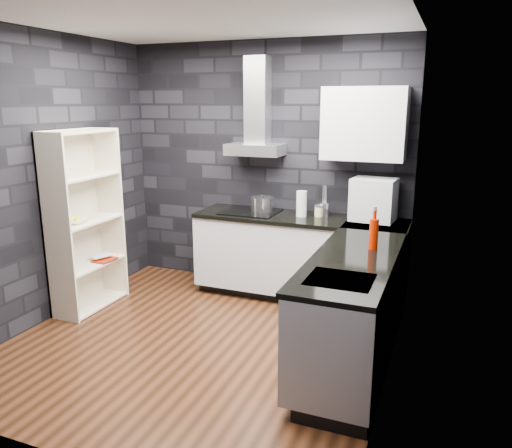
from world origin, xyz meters
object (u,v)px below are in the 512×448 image
Objects in this scene: red_bottle at (374,234)px; fruit_bowl at (75,221)px; bookshelf at (85,221)px; utensil_crock at (324,209)px; appliance_garage at (374,200)px; glass_vase at (301,204)px; storage_jar at (319,212)px; pot at (262,205)px.

red_bottle is 2.82m from fruit_bowl.
bookshelf is 8.58× the size of fruit_bowl.
utensil_crock is 0.55× the size of red_bottle.
red_bottle is (0.67, -1.04, 0.06)m from utensil_crock.
bookshelf is (-2.66, -1.04, -0.22)m from appliance_garage.
glass_vase reaches higher than utensil_crock.
utensil_crock reaches higher than storage_jar.
storage_jar is 0.06× the size of bookshelf.
red_bottle is (1.33, -0.96, 0.04)m from pot.
pot is at bearing 38.70° from fruit_bowl.
utensil_crock is at bearing 20.37° from bookshelf.
pot is 0.87× the size of glass_vase.
utensil_crock is (0.04, 0.06, 0.02)m from storage_jar.
utensil_crock is at bearing 6.73° from pot.
red_bottle is (0.88, -0.92, -0.01)m from glass_vase.
storage_jar reaches higher than fruit_bowl.
storage_jar is at bearing 29.83° from fruit_bowl.
bookshelf is at bearing -144.60° from pot.
pot is 1.64m from red_bottle.
bookshelf reaches higher than glass_vase.
bookshelf reaches higher than red_bottle.
red_bottle is at bearing -57.18° from utensil_crock.
bookshelf is (-2.81, -0.10, -0.12)m from red_bottle.
fruit_bowl is at bearing -149.48° from utensil_crock.
red_bottle is (0.71, -0.98, 0.07)m from storage_jar.
storage_jar is 0.07m from utensil_crock.
red_bottle is at bearing 4.65° from fruit_bowl.
glass_vase reaches higher than pot.
storage_jar is 0.41× the size of red_bottle.
pot reaches higher than fruit_bowl.
appliance_garage is at bearing -0.53° from pot.
storage_jar is 2.43m from fruit_bowl.
glass_vase is 2.19m from bookshelf.
glass_vase is at bearing -160.51° from storage_jar.
pot is 2.25× the size of storage_jar.
appliance_garage is (0.56, -0.03, 0.17)m from storage_jar.
appliance_garage is at bearing 99.22° from red_bottle.
pot is 0.46m from glass_vase.
red_bottle is at bearing -75.66° from appliance_garage.
fruit_bowl is at bearing -175.35° from red_bottle.
bookshelf is (-1.94, -1.01, -0.13)m from glass_vase.
red_bottle is at bearing -5.49° from bookshelf.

